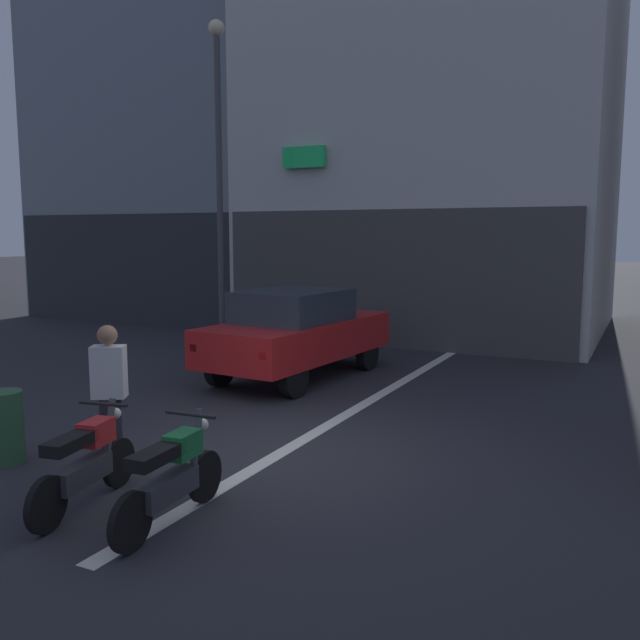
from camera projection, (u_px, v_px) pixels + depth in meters
name	position (u px, v px, depth m)	size (l,w,h in m)	color
ground_plane	(275.00, 457.00, 8.01)	(120.00, 120.00, 0.00)	#2B2B30
lane_centre_line	(427.00, 367.00, 13.32)	(0.20, 18.00, 0.01)	silver
building_corner_left	(203.00, 153.00, 22.39)	(8.43, 7.84, 10.66)	gray
building_mid_block	(444.00, 94.00, 18.55)	(8.82, 8.60, 13.02)	silver
car_red_crossing_near	(297.00, 331.00, 12.21)	(2.09, 4.23, 1.64)	black
street_lamp	(219.00, 155.00, 14.98)	(0.36, 0.36, 7.31)	#47474C
motorcycle_red_row_leftmost	(86.00, 462.00, 6.49)	(0.55, 1.65, 0.98)	black
motorcycle_green_row_left_mid	(171.00, 476.00, 6.11)	(0.55, 1.67, 0.98)	black
person_by_motorcycles	(110.00, 398.00, 7.39)	(0.42, 0.37, 1.67)	#23232D
trash_bin	(4.00, 427.00, 7.75)	(0.44, 0.44, 0.85)	#2D5938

